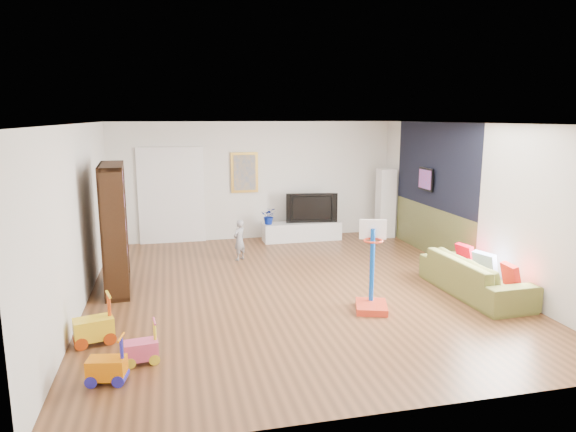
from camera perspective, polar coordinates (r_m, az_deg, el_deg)
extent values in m
cube|color=brown|center=(8.60, 0.61, -8.04)|extent=(6.50, 7.50, 0.00)
cube|color=white|center=(8.13, 0.65, 10.25)|extent=(6.50, 7.50, 0.00)
cube|color=silver|center=(11.90, -3.68, 3.93)|extent=(6.50, 0.00, 2.70)
cube|color=silver|center=(4.80, 11.41, -6.84)|extent=(6.50, 0.00, 2.70)
cube|color=silver|center=(8.14, -22.19, -0.13)|extent=(0.00, 7.50, 2.70)
cube|color=white|center=(9.56, 19.92, 1.57)|extent=(0.00, 7.50, 2.70)
cube|color=black|center=(10.68, 15.95, 5.44)|extent=(0.01, 3.20, 1.70)
cube|color=brown|center=(10.89, 15.58, -1.65)|extent=(0.01, 3.20, 1.00)
cube|color=white|center=(11.74, -12.82, 2.11)|extent=(1.45, 0.06, 2.10)
cube|color=gold|center=(11.80, -4.86, 4.84)|extent=(0.62, 0.06, 0.92)
cube|color=#7F3F8C|center=(10.86, 15.06, 3.97)|extent=(0.04, 0.56, 0.46)
cube|color=silver|center=(11.82, 1.56, -1.71)|extent=(1.80, 0.47, 0.42)
cube|color=white|center=(12.28, 10.78, 1.42)|extent=(0.39, 0.39, 1.61)
cube|color=black|center=(8.79, -18.70, -1.23)|extent=(0.46, 1.43, 2.06)
imported|color=olive|center=(8.77, 20.04, -6.26)|extent=(0.88, 2.11, 0.61)
cube|color=red|center=(7.57, 9.39, -5.57)|extent=(0.61, 0.67, 1.33)
cube|color=yellow|center=(6.95, -20.85, -10.76)|extent=(0.53, 0.40, 0.63)
cube|color=orange|center=(5.98, -19.54, -14.84)|extent=(0.43, 0.31, 0.52)
cube|color=#E54E7B|center=(6.30, -16.02, -13.39)|extent=(0.40, 0.27, 0.50)
imported|color=gray|center=(10.20, -5.43, -2.68)|extent=(0.35, 0.34, 0.81)
imported|color=black|center=(11.82, 2.59, 1.00)|extent=(1.19, 0.33, 0.68)
imported|color=navy|center=(11.55, -2.11, 0.01)|extent=(0.42, 0.39, 0.38)
cube|color=#B51911|center=(8.36, 23.51, -6.09)|extent=(0.12, 0.36, 0.35)
cube|color=silver|center=(8.82, 21.03, -5.05)|extent=(0.22, 0.41, 0.40)
cube|color=red|center=(9.32, 19.09, -4.08)|extent=(0.15, 0.37, 0.36)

